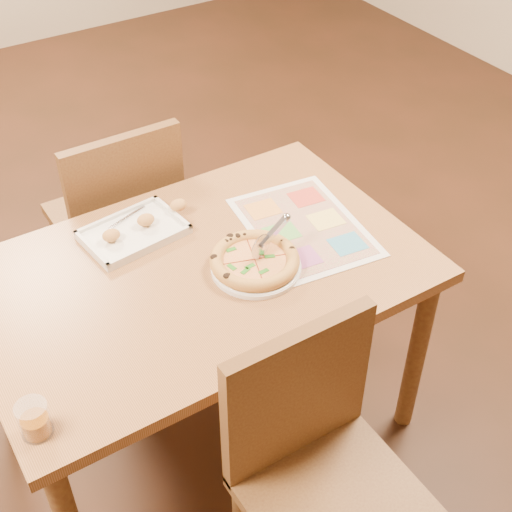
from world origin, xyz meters
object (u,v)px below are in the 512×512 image
chair_near (316,448)px  menu (304,226)px  pizza_cutter (270,237)px  dining_table (200,290)px  pizza (255,260)px  chair_far (120,207)px  plate (256,267)px  appetizer_tray (136,231)px  glass_tumbler (35,421)px

chair_near → menu: size_ratio=1.00×
chair_near → pizza_cutter: size_ratio=3.11×
dining_table → chair_near: 0.61m
chair_near → pizza_cutter: (0.20, 0.53, 0.24)m
pizza → menu: pizza is taller
chair_far → plate: chair_far is taller
dining_table → plate: 0.19m
dining_table → appetizer_tray: (-0.08, 0.24, 0.10)m
menu → chair_far: bearing=121.6°
pizza → menu: 0.25m
dining_table → pizza: (0.14, -0.09, 0.11)m
chair_far → chair_near: bearing=90.0°
chair_near → dining_table: bearing=90.0°
plate → glass_tumbler: 0.76m
dining_table → menu: size_ratio=2.78×
chair_near → glass_tumbler: 0.68m
chair_far → glass_tumbler: 1.10m
pizza → glass_tumbler: 0.76m
plate → chair_far: bearing=101.5°
plate → pizza_cutter: (0.06, 0.02, 0.08)m
chair_near → plate: (0.14, 0.51, 0.16)m
chair_far → pizza_cutter: size_ratio=3.11×
pizza_cutter → dining_table: bearing=143.2°
menu → pizza: bearing=-161.0°
chair_far → plate: (0.14, -0.70, 0.16)m
pizza_cutter → appetizer_tray: pizza_cutter is taller
dining_table → appetizer_tray: 0.27m
chair_near → glass_tumbler: chair_near is taller
plate → menu: 0.25m
pizza → pizza_cutter: bearing=8.9°
glass_tumbler → menu: (0.96, 0.30, -0.04)m
menu → chair_near: bearing=-122.0°
appetizer_tray → glass_tumbler: (-0.50, -0.55, 0.03)m
dining_table → appetizer_tray: size_ratio=3.66×
chair_near → pizza_cutter: bearing=69.3°
pizza → menu: bearing=19.0°
pizza → appetizer_tray: size_ratio=0.74×
plate → menu: bearing=20.8°
appetizer_tray → menu: 0.52m
pizza_cutter → pizza: bearing=173.1°
dining_table → pizza: size_ratio=4.96×
plate → appetizer_tray: (-0.23, 0.33, 0.01)m
menu → pizza_cutter: bearing=-157.9°
plate → glass_tumbler: glass_tumbler is taller
plate → pizza_cutter: pizza_cutter is taller
plate → glass_tumbler: bearing=-163.6°
pizza → chair_far: bearing=101.6°
glass_tumbler → chair_far: bearing=57.2°
pizza → pizza_cutter: size_ratio=1.74×
chair_near → appetizer_tray: size_ratio=1.32×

